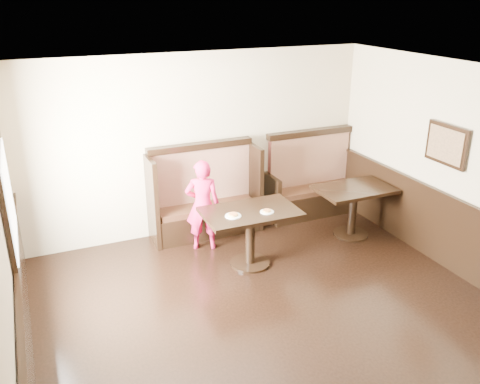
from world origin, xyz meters
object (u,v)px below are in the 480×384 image
booth_main (204,201)px  table_neighbor (354,200)px  child (203,205)px  table_main (250,223)px  booth_neighbor (311,186)px

booth_main → table_neighbor: (2.08, -1.03, 0.08)m
booth_main → table_neighbor: booth_main is taller
child → booth_main: bearing=-91.8°
table_main → table_neighbor: 1.86m
table_main → table_neighbor: table_main is taller
booth_neighbor → table_neighbor: size_ratio=1.42×
table_main → child: child is taller
table_neighbor → child: 2.34m
table_neighbor → child: bearing=167.4°
booth_main → table_main: bearing=-79.5°
table_main → child: bearing=121.6°
booth_neighbor → child: bearing=-166.9°
table_main → table_neighbor: size_ratio=1.13×
booth_neighbor → table_neighbor: 1.05m
table_main → booth_main: bearing=101.5°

